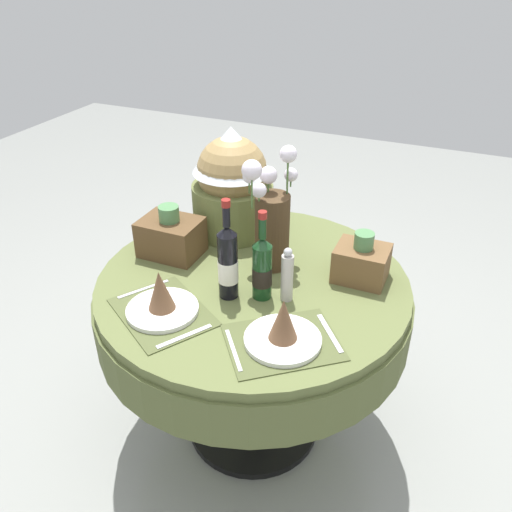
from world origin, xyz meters
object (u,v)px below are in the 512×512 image
flower_vase (272,219)px  place_setting_right (283,331)px  dining_table (253,309)px  wine_bottle_right (228,262)px  woven_basket_side_right (361,262)px  wine_bottle_left (262,267)px  gift_tub_back_left (232,178)px  place_setting_left (162,301)px  woven_basket_side_left (171,236)px  pepper_mill (287,276)px

flower_vase → place_setting_right: bearing=-63.5°
dining_table → wine_bottle_right: 0.31m
dining_table → place_setting_right: bearing=-52.0°
flower_vase → woven_basket_side_right: 0.36m
place_setting_right → wine_bottle_left: (-0.15, 0.20, 0.07)m
wine_bottle_left → wine_bottle_right: (-0.11, -0.04, 0.02)m
place_setting_right → gift_tub_back_left: size_ratio=0.96×
wine_bottle_left → place_setting_left: bearing=-140.8°
woven_basket_side_left → gift_tub_back_left: bearing=63.8°
dining_table → woven_basket_side_right: bearing=23.7°
dining_table → flower_vase: (0.03, 0.11, 0.33)m
woven_basket_side_right → place_setting_right: bearing=-106.4°
flower_vase → wine_bottle_left: (0.05, -0.20, -0.08)m
place_setting_left → woven_basket_side_right: size_ratio=2.27×
wine_bottle_right → gift_tub_back_left: size_ratio=0.82×
place_setting_right → flower_vase: 0.47m
pepper_mill → wine_bottle_right: bearing=-163.0°
dining_table → wine_bottle_left: (0.07, -0.09, 0.26)m
woven_basket_side_left → place_setting_right: bearing=-29.1°
wine_bottle_right → dining_table: bearing=74.8°
place_setting_left → gift_tub_back_left: gift_tub_back_left is taller
place_setting_left → gift_tub_back_left: size_ratio=0.95×
place_setting_right → wine_bottle_left: 0.26m
woven_basket_side_left → wine_bottle_left: bearing=-16.3°
place_setting_right → wine_bottle_right: (-0.26, 0.16, 0.09)m
flower_vase → woven_basket_side_left: flower_vase is taller
pepper_mill → gift_tub_back_left: bearing=135.0°
flower_vase → wine_bottle_right: 0.26m
flower_vase → wine_bottle_right: size_ratio=1.27×
dining_table → place_setting_left: 0.41m
dining_table → woven_basket_side_right: woven_basket_side_right is taller
flower_vase → woven_basket_side_right: flower_vase is taller
place_setting_left → wine_bottle_left: size_ratio=1.30×
gift_tub_back_left → place_setting_left: bearing=-86.8°
dining_table → woven_basket_side_left: (-0.36, 0.04, 0.22)m
place_setting_left → woven_basket_side_right: woven_basket_side_right is taller
wine_bottle_right → woven_basket_side_left: (-0.33, 0.17, -0.06)m
place_setting_right → gift_tub_back_left: (-0.45, 0.60, 0.19)m
wine_bottle_left → gift_tub_back_left: size_ratio=0.73×
wine_bottle_left → woven_basket_side_right: 0.38m
flower_vase → gift_tub_back_left: 0.33m
dining_table → gift_tub_back_left: size_ratio=2.60×
place_setting_left → wine_bottle_right: wine_bottle_right is taller
wine_bottle_left → woven_basket_side_left: 0.46m
wine_bottle_left → woven_basket_side_left: (-0.44, 0.13, -0.04)m
wine_bottle_left → wine_bottle_right: bearing=-159.5°
dining_table → wine_bottle_right: bearing=-105.2°
wine_bottle_right → woven_basket_side_left: wine_bottle_right is taller
flower_vase → pepper_mill: bearing=-54.4°
wine_bottle_left → gift_tub_back_left: (-0.30, 0.40, 0.11)m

